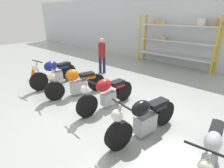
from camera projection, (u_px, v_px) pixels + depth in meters
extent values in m
plane|color=#9EA3A0|center=(103.00, 110.00, 5.02)|extent=(30.00, 30.00, 0.00)
cube|color=silver|center=(193.00, 31.00, 8.56)|extent=(30.00, 0.08, 3.60)
cylinder|color=gold|center=(139.00, 39.00, 10.01)|extent=(0.08, 0.08, 2.54)
cylinder|color=gold|center=(216.00, 47.00, 7.50)|extent=(0.08, 0.08, 2.54)
cylinder|color=gold|center=(145.00, 38.00, 10.38)|extent=(0.08, 0.08, 2.54)
cylinder|color=gold|center=(219.00, 45.00, 7.88)|extent=(0.08, 0.08, 2.54)
cube|color=silver|center=(173.00, 56.00, 9.22)|extent=(3.96, 0.55, 0.05)
cube|color=silver|center=(174.00, 41.00, 8.93)|extent=(3.96, 0.55, 0.05)
cube|color=silver|center=(177.00, 25.00, 8.65)|extent=(3.96, 0.55, 0.05)
cube|color=tan|center=(156.00, 22.00, 9.49)|extent=(0.31, 0.23, 0.20)
cube|color=silver|center=(162.00, 22.00, 9.18)|extent=(0.22, 0.23, 0.19)
cube|color=tan|center=(160.00, 22.00, 9.23)|extent=(0.31, 0.30, 0.19)
cube|color=silver|center=(202.00, 22.00, 7.96)|extent=(0.34, 0.32, 0.31)
cube|color=tan|center=(164.00, 38.00, 9.28)|extent=(0.24, 0.20, 0.19)
cube|color=tan|center=(215.00, 23.00, 7.65)|extent=(0.21, 0.20, 0.30)
cylinder|color=black|center=(39.00, 81.00, 6.25)|extent=(0.23, 0.68, 0.67)
cylinder|color=black|center=(69.00, 72.00, 7.27)|extent=(0.23, 0.68, 0.67)
cube|color=#ADADB2|center=(56.00, 77.00, 6.81)|extent=(0.32, 0.50, 0.39)
ellipsoid|color=navy|center=(51.00, 66.00, 6.51)|extent=(0.38, 0.59, 0.37)
cube|color=black|center=(63.00, 64.00, 6.96)|extent=(0.33, 0.58, 0.10)
cube|color=navy|center=(63.00, 66.00, 6.98)|extent=(0.27, 0.41, 0.12)
cylinder|color=#ADADB2|center=(38.00, 72.00, 6.13)|extent=(0.06, 0.06, 0.73)
sphere|color=silver|center=(36.00, 68.00, 6.02)|extent=(0.20, 0.20, 0.20)
cylinder|color=black|center=(37.00, 61.00, 6.02)|extent=(0.57, 0.11, 0.04)
cylinder|color=black|center=(55.00, 91.00, 5.53)|extent=(0.30, 0.63, 0.62)
cylinder|color=black|center=(97.00, 82.00, 6.23)|extent=(0.30, 0.63, 0.62)
cube|color=#ADADB2|center=(78.00, 87.00, 5.92)|extent=(0.37, 0.56, 0.43)
ellipsoid|color=orange|center=(72.00, 75.00, 5.67)|extent=(0.44, 0.52, 0.38)
cube|color=black|center=(87.00, 74.00, 5.93)|extent=(0.40, 0.55, 0.10)
cube|color=orange|center=(90.00, 76.00, 6.01)|extent=(0.32, 0.40, 0.12)
cylinder|color=#ADADB2|center=(54.00, 80.00, 5.41)|extent=(0.06, 0.06, 0.72)
sphere|color=silver|center=(51.00, 76.00, 5.32)|extent=(0.23, 0.23, 0.23)
cylinder|color=black|center=(54.00, 69.00, 5.29)|extent=(0.57, 0.20, 0.04)
cylinder|color=black|center=(87.00, 106.00, 4.61)|extent=(0.16, 0.64, 0.63)
cylinder|color=black|center=(124.00, 91.00, 5.52)|extent=(0.16, 0.64, 0.63)
cube|color=#ADADB2|center=(108.00, 98.00, 5.11)|extent=(0.25, 0.45, 0.37)
ellipsoid|color=#B2191E|center=(104.00, 85.00, 4.83)|extent=(0.33, 0.53, 0.36)
cube|color=black|center=(117.00, 83.00, 5.18)|extent=(0.28, 0.48, 0.10)
cube|color=#B2191E|center=(118.00, 85.00, 5.26)|extent=(0.23, 0.34, 0.12)
cylinder|color=#ADADB2|center=(87.00, 94.00, 4.49)|extent=(0.05, 0.05, 0.70)
sphere|color=silver|center=(85.00, 89.00, 4.39)|extent=(0.21, 0.21, 0.21)
cylinder|color=black|center=(87.00, 81.00, 4.38)|extent=(0.66, 0.07, 0.04)
cylinder|color=black|center=(119.00, 135.00, 3.49)|extent=(0.25, 0.64, 0.62)
cylinder|color=black|center=(164.00, 113.00, 4.30)|extent=(0.25, 0.64, 0.62)
cube|color=#ADADB2|center=(145.00, 123.00, 3.93)|extent=(0.35, 0.55, 0.42)
ellipsoid|color=black|center=(141.00, 108.00, 3.67)|extent=(0.37, 0.53, 0.34)
cube|color=black|center=(157.00, 103.00, 3.99)|extent=(0.33, 0.58, 0.10)
cube|color=black|center=(158.00, 106.00, 4.05)|extent=(0.27, 0.42, 0.12)
cylinder|color=#ADADB2|center=(120.00, 120.00, 3.38)|extent=(0.06, 0.06, 0.69)
sphere|color=silver|center=(117.00, 115.00, 3.29)|extent=(0.24, 0.24, 0.24)
cylinder|color=black|center=(121.00, 104.00, 3.27)|extent=(0.55, 0.13, 0.04)
cylinder|color=black|center=(215.00, 134.00, 3.57)|extent=(0.19, 0.60, 0.59)
cube|color=#ADADB2|center=(209.00, 156.00, 3.05)|extent=(0.26, 0.47, 0.37)
ellipsoid|color=#B7B7BF|center=(213.00, 142.00, 2.77)|extent=(0.31, 0.47, 0.30)
cube|color=black|center=(217.00, 129.00, 3.16)|extent=(0.27, 0.53, 0.10)
cube|color=#B7B7BF|center=(216.00, 130.00, 3.28)|extent=(0.22, 0.37, 0.12)
sphere|color=silver|center=(206.00, 167.00, 2.23)|extent=(0.20, 0.20, 0.20)
cylinder|color=black|center=(210.00, 151.00, 2.24)|extent=(0.65, 0.12, 0.04)
cylinder|color=#1E2338|center=(104.00, 65.00, 8.12)|extent=(0.13, 0.13, 0.78)
cylinder|color=#1E2338|center=(100.00, 65.00, 8.10)|extent=(0.13, 0.13, 0.78)
cylinder|color=maroon|center=(102.00, 50.00, 7.85)|extent=(0.45, 0.45, 0.62)
sphere|color=beige|center=(102.00, 40.00, 7.70)|extent=(0.21, 0.21, 0.21)
cone|color=orange|center=(33.00, 72.00, 7.42)|extent=(0.32, 0.32, 0.55)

